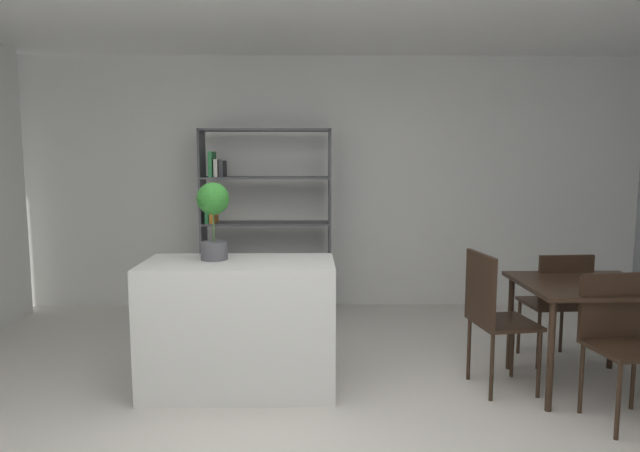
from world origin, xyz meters
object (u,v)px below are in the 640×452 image
Objects in this scene: dining_chair_island_side at (491,309)px; open_bookshelf at (255,226)px; dining_chair_near at (619,333)px; dining_chair_far at (558,297)px; kitchen_island at (239,325)px; dining_table at (586,295)px; potted_plant_on_island at (213,213)px.

open_bookshelf is at bearing 35.52° from dining_chair_island_side.
dining_chair_island_side is 1.08× the size of dining_chair_near.
dining_chair_near is at bearing 85.24° from dining_chair_far.
kitchen_island is 1.36× the size of dining_chair_island_side.
dining_chair_island_side is at bearing -46.76° from open_bookshelf.
dining_table is (2.51, -1.94, -0.27)m from open_bookshelf.
dining_chair_island_side is (-0.67, -0.01, -0.09)m from dining_table.
open_bookshelf is 3.18m from dining_table.
dining_chair_island_side is at bearing -4.00° from potted_plant_on_island.
dining_table is 0.47m from dining_chair_near.
open_bookshelf is at bearing 128.21° from dining_chair_near.
kitchen_island is at bearing -22.45° from potted_plant_on_island.
open_bookshelf reaches higher than potted_plant_on_island.
dining_table is at bearing 80.42° from dining_chair_near.
open_bookshelf is at bearing 86.25° from potted_plant_on_island.
dining_table is at bearing -2.70° from potted_plant_on_island.
open_bookshelf reaches higher than dining_chair_far.
dining_chair_near is 0.91m from dining_chair_far.
dining_chair_far is at bearing 89.28° from dining_table.
potted_plant_on_island is at bearing 78.28° from dining_chair_island_side.
open_bookshelf is 2.12× the size of dining_chair_near.
kitchen_island is 1.48× the size of dining_chair_far.
open_bookshelf is at bearing 142.31° from dining_table.
open_bookshelf is (0.12, 1.81, -0.31)m from potted_plant_on_island.
dining_chair_near is (2.61, -0.58, -0.69)m from potted_plant_on_island.
dining_table is at bearing -96.61° from dining_chair_island_side.
dining_chair_near is (0.66, -0.44, -0.03)m from dining_chair_island_side.
dining_table is 0.68m from dining_chair_island_side.
dining_chair_far is at bearing -63.19° from dining_chair_island_side.
dining_chair_island_side is at bearing 138.22° from dining_chair_near.
potted_plant_on_island is 0.28× the size of open_bookshelf.
potted_plant_on_island reaches higher than dining_chair_far.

